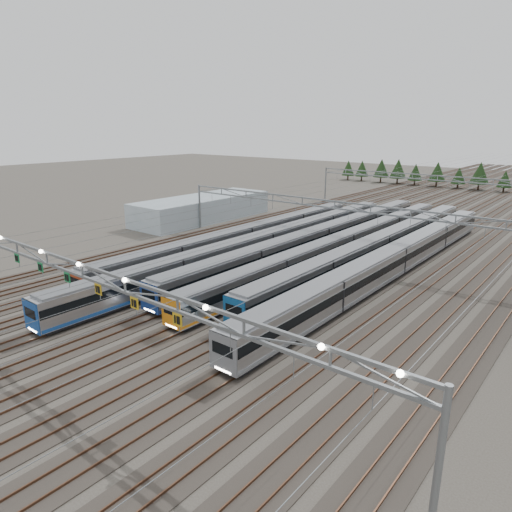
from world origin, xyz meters
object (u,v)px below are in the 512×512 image
Objects in this scene: gantry_far at (437,182)px; west_shed at (203,208)px; train_e at (380,246)px; train_f at (395,260)px; gantry_near at (81,274)px; train_b at (266,243)px; train_c at (321,238)px; train_a at (245,237)px; gantry_mid at (334,211)px; train_d at (345,244)px.

gantry_far reaches higher than west_shed.
west_shed reaches higher than train_e.
gantry_near reaches higher than train_f.
gantry_far is 51.51m from west_shed.
train_b is 29.64m from west_shed.
gantry_far is (-6.75, 43.62, 4.41)m from train_e.
train_a is at bearing -141.85° from train_c.
train_a is 22.65m from train_f.
west_shed reaches higher than train_c.
gantry_near is (6.70, -32.57, 5.11)m from train_b.
train_a is 13.85m from gantry_mid.
train_c is at bearing 161.70° from train_f.
gantry_mid is (6.75, 7.55, 4.41)m from train_b.
train_d is at bearing -158.71° from train_e.
gantry_mid reaches higher than train_c.
train_a reaches higher than train_e.
gantry_near is at bearing -78.37° from train_b.
train_f is at bearing -50.97° from train_e.
train_e is 0.98× the size of train_f.
train_a is 14.94m from train_d.
gantry_near reaches higher than train_d.
train_f is at bearing -18.30° from train_c.
train_d is (4.50, -0.67, -0.10)m from train_c.
train_e is 8.18m from gantry_mid.
train_c reaches higher than train_b.
train_b is 1.05× the size of train_c.
gantry_far reaches higher than train_f.
train_b is 11.52m from train_d.
train_b is 1.09× the size of train_e.
train_d is 40.15m from gantry_near.
gantry_mid is (-2.25, 0.37, 4.48)m from train_d.
gantry_mid is 45.00m from gantry_far.
train_b is 1.21× the size of gantry_mid.
train_e is at bearing 24.38° from train_a.
train_c is 0.99× the size of train_d.
train_b is 16.19m from train_e.
train_e is 1.10× the size of gantry_mid.
train_a is 4.57m from train_b.
train_f reaches higher than train_a.
train_d is 45.65m from gantry_far.
train_b reaches higher than train_e.
west_shed is at bearing 170.08° from train_d.
train_b is 53.17m from gantry_far.
train_f is 1.13× the size of gantry_far.
train_c is 1.15× the size of gantry_mid.
train_c is 31.44m from west_shed.
gantry_near is at bearing -107.44° from train_f.
train_c is 2.17× the size of west_shed.
train_c is at bearing 171.57° from train_d.
train_f reaches higher than train_b.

